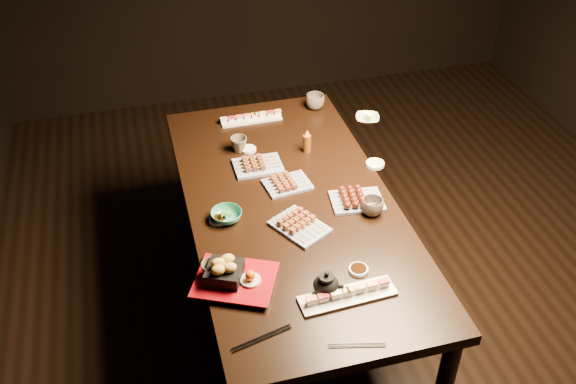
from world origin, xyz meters
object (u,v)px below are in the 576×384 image
at_px(dining_table, 291,264).
at_px(teacup_near_left, 212,271).
at_px(edamame_bowl_green, 227,216).
at_px(teacup_mid_right, 372,207).
at_px(yakitori_plate_right, 300,223).
at_px(condiment_bottle, 307,141).
at_px(tempura_tray, 235,273).
at_px(teacup_far_right, 315,102).
at_px(yakitori_plate_left, 258,162).
at_px(yakitori_plate_center, 287,181).
at_px(teapot, 326,283).
at_px(sushi_platter_far, 251,117).
at_px(sushi_platter_near, 348,293).
at_px(teacup_far_left, 239,144).
at_px(edamame_bowl_cream, 367,119).

height_order(dining_table, teacup_near_left, teacup_near_left).
distance_m(edamame_bowl_green, teacup_mid_right, 0.63).
distance_m(yakitori_plate_right, condiment_bottle, 0.58).
bearing_deg(teacup_mid_right, tempura_tray, -158.22).
xyz_separation_m(edamame_bowl_green, teacup_far_right, (0.64, 0.81, 0.02)).
relative_size(yakitori_plate_left, teacup_near_left, 2.74).
bearing_deg(yakitori_plate_center, teapot, -100.39).
bearing_deg(yakitori_plate_left, sushi_platter_far, 82.33).
height_order(dining_table, sushi_platter_near, sushi_platter_near).
relative_size(edamame_bowl_green, condiment_bottle, 1.08).
height_order(teacup_far_right, teapot, teapot).
bearing_deg(tempura_tray, edamame_bowl_green, 109.41).
xyz_separation_m(sushi_platter_near, yakitori_plate_left, (-0.14, 0.90, 0.01)).
relative_size(sushi_platter_far, edamame_bowl_green, 2.42).
bearing_deg(teapot, condiment_bottle, 112.74).
bearing_deg(yakitori_plate_right, sushi_platter_near, -20.57).
height_order(sushi_platter_near, teacup_near_left, teacup_near_left).
height_order(sushi_platter_near, yakitori_plate_center, yakitori_plate_center).
bearing_deg(teacup_far_left, sushi_platter_far, 66.17).
distance_m(sushi_platter_far, yakitori_plate_right, 0.91).
relative_size(yakitori_plate_center, tempura_tray, 0.68).
relative_size(yakitori_plate_center, yakitori_plate_right, 0.90).
bearing_deg(edamame_bowl_cream, teacup_far_right, 138.23).
height_order(yakitori_plate_right, teacup_near_left, teacup_near_left).
bearing_deg(teacup_near_left, tempura_tray, -33.32).
xyz_separation_m(edamame_bowl_green, edamame_bowl_cream, (0.87, 0.61, -0.01)).
xyz_separation_m(tempura_tray, teacup_far_left, (0.20, 0.89, -0.02)).
xyz_separation_m(sushi_platter_near, teapot, (-0.07, 0.04, 0.03)).
height_order(dining_table, sushi_platter_far, sushi_platter_far).
distance_m(yakitori_plate_left, teacup_mid_right, 0.61).
xyz_separation_m(teacup_near_left, teacup_far_left, (0.27, 0.84, -0.00)).
bearing_deg(edamame_bowl_cream, dining_table, -135.40).
bearing_deg(yakitori_plate_center, teacup_near_left, -138.42).
relative_size(dining_table, teacup_far_right, 17.53).
bearing_deg(edamame_bowl_green, teacup_far_left, 72.76).
height_order(teacup_near_left, teacup_far_left, same).
bearing_deg(sushi_platter_near, yakitori_plate_left, 95.41).
distance_m(sushi_platter_near, sushi_platter_far, 1.34).
distance_m(edamame_bowl_green, teacup_far_left, 0.53).
relative_size(sushi_platter_near, tempura_tray, 1.23).
relative_size(yakitori_plate_right, condiment_bottle, 1.86).
bearing_deg(teacup_near_left, edamame_bowl_cream, 43.66).
xyz_separation_m(yakitori_plate_center, edamame_bowl_green, (-0.31, -0.17, -0.01)).
bearing_deg(yakitori_plate_right, edamame_bowl_green, -144.68).
xyz_separation_m(sushi_platter_far, yakitori_plate_right, (0.01, -0.91, 0.01)).
xyz_separation_m(edamame_bowl_green, teapot, (0.28, -0.52, 0.03)).
distance_m(yakitori_plate_left, condiment_bottle, 0.27).
distance_m(dining_table, sushi_platter_near, 0.73).
relative_size(sushi_platter_far, yakitori_plate_right, 1.40).
distance_m(sushi_platter_far, teapot, 1.29).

